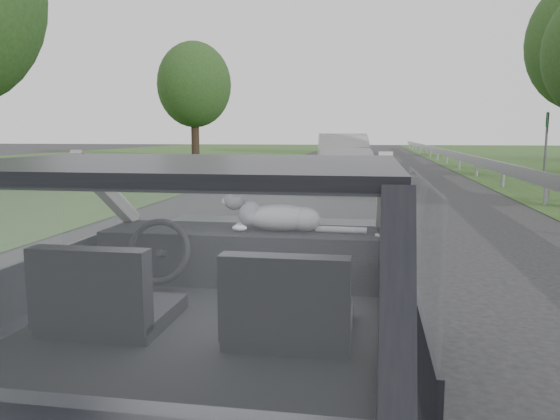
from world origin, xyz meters
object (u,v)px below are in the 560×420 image
(other_car, at_px, (343,156))
(cat, at_px, (280,216))
(subject_car, at_px, (214,310))
(highway_sign, at_px, (546,143))

(other_car, bearing_deg, cat, -95.29)
(subject_car, height_order, other_car, other_car)
(cat, bearing_deg, subject_car, -112.22)
(cat, height_order, other_car, other_car)
(cat, relative_size, highway_sign, 0.25)
(cat, relative_size, other_car, 0.12)
(subject_car, xyz_separation_m, cat, (0.22, 0.60, 0.36))
(subject_car, height_order, highway_sign, highway_sign)
(subject_car, bearing_deg, other_car, 90.91)
(highway_sign, bearing_deg, other_car, -130.92)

